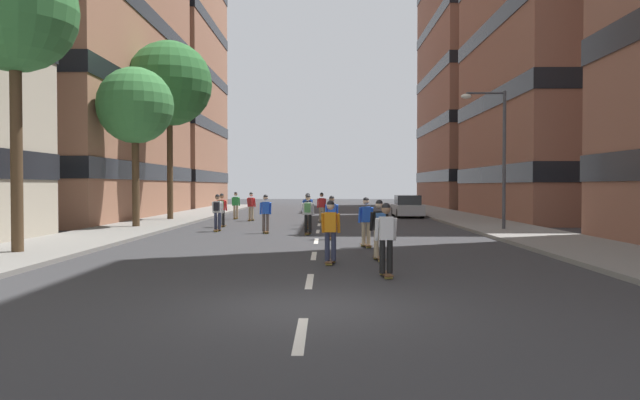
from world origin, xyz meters
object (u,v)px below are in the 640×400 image
object	(u,v)px
skater_1	(222,208)
skater_9	(366,220)
parked_car_near	(407,207)
street_tree_mid	(15,12)
skater_11	(322,206)
skater_12	(217,210)
street_tree_near	(135,106)
skater_6	(379,226)
skater_2	(332,215)
streetlamp_right	(496,144)
skater_7	(386,236)
skater_13	(308,212)
street_tree_far	(169,84)
skater_5	(266,212)
skater_0	(251,205)
skater_3	(308,207)
skater_8	(236,204)
skater_4	(330,229)
skater_10	(308,209)

from	to	relation	value
skater_1	skater_9	distance (m)	12.35
parked_car_near	street_tree_mid	world-z (taller)	street_tree_mid
skater_11	skater_12	world-z (taller)	same
street_tree_near	skater_6	xyz separation A→B (m)	(11.12, -12.84, -5.16)
street_tree_near	skater_6	bearing A→B (deg)	-49.10
street_tree_mid	skater_2	world-z (taller)	street_tree_mid
streetlamp_right	skater_6	world-z (taller)	streetlamp_right
parked_car_near	skater_6	distance (m)	24.68
skater_6	skater_11	xyz separation A→B (m)	(-1.80, 18.46, -0.03)
skater_7	skater_13	distance (m)	12.71
streetlamp_right	skater_7	distance (m)	16.05
street_tree_mid	street_tree_far	bearing A→B (deg)	90.00
streetlamp_right	street_tree_near	bearing A→B (deg)	174.46
skater_12	street_tree_mid	bearing A→B (deg)	-113.57
street_tree_mid	skater_5	size ratio (longest dim) A/B	5.25
skater_5	skater_11	size ratio (longest dim) A/B	1.00
skater_0	skater_5	distance (m)	9.93
skater_6	skater_7	size ratio (longest dim) A/B	1.00
skater_2	skater_11	bearing A→B (deg)	92.39
skater_3	skater_1	bearing A→B (deg)	-155.50
skater_8	skater_4	bearing A→B (deg)	-75.18
skater_7	skater_12	world-z (taller)	same
street_tree_near	street_tree_mid	distance (m)	11.85
parked_car_near	skater_5	xyz separation A→B (m)	(-8.39, -14.25, 0.29)
street_tree_far	skater_13	xyz separation A→B (m)	(8.77, -10.23, -7.39)
skater_1	skater_12	world-z (taller)	same
street_tree_near	skater_0	size ratio (longest dim) A/B	4.49
street_tree_far	skater_4	bearing A→B (deg)	-64.52
street_tree_mid	skater_6	xyz separation A→B (m)	(11.12, -1.07, -6.51)
street_tree_far	skater_0	bearing A→B (deg)	2.99
skater_3	skater_5	world-z (taller)	same
skater_3	skater_10	size ratio (longest dim) A/B	1.00
skater_6	skater_8	bearing A→B (deg)	108.71
skater_4	skater_7	world-z (taller)	same
streetlamp_right	skater_7	size ratio (longest dim) A/B	3.65
skater_12	skater_1	bearing A→B (deg)	95.87
street_tree_far	skater_11	world-z (taller)	street_tree_far
streetlamp_right	skater_12	size ratio (longest dim) A/B	3.65
skater_5	skater_8	xyz separation A→B (m)	(-3.12, 11.85, 0.00)
street_tree_near	skater_2	xyz separation A→B (m)	(9.80, -5.86, -5.19)
skater_7	street_tree_near	bearing A→B (deg)	124.52
street_tree_far	skater_7	world-z (taller)	street_tree_far
skater_7	skater_12	bearing A→B (deg)	114.71
street_tree_mid	skater_12	distance (m)	12.80
street_tree_far	skater_12	size ratio (longest dim) A/B	6.12
parked_car_near	skater_8	size ratio (longest dim) A/B	2.47
skater_3	skater_11	bearing A→B (deg)	72.03
skater_2	skater_8	size ratio (longest dim) A/B	1.00
skater_7	skater_8	world-z (taller)	same
skater_9	street_tree_near	bearing A→B (deg)	140.76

